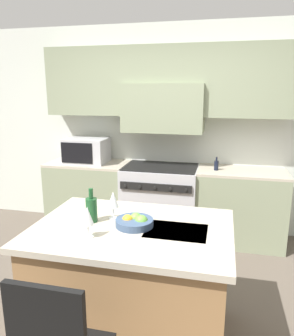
{
  "coord_description": "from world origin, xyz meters",
  "views": [
    {
      "loc": [
        0.76,
        -2.21,
        1.88
      ],
      "look_at": [
        0.07,
        0.69,
        1.16
      ],
      "focal_mm": 35.0,
      "sensor_mm": 36.0,
      "label": 1
    }
  ],
  "objects_px": {
    "wine_bottle": "(92,209)",
    "range_stove": "(160,201)",
    "wine_glass_near": "(87,216)",
    "oil_bottle_on_counter": "(216,165)",
    "microwave": "(87,150)",
    "fruit_bowl": "(135,222)",
    "wine_glass_far": "(113,200)"
  },
  "relations": [
    {
      "from": "wine_bottle",
      "to": "range_stove",
      "type": "bearing_deg",
      "value": 84.51
    },
    {
      "from": "microwave",
      "to": "fruit_bowl",
      "type": "distance_m",
      "value": 2.2
    },
    {
      "from": "microwave",
      "to": "wine_glass_near",
      "type": "bearing_deg",
      "value": -66.46
    },
    {
      "from": "wine_glass_near",
      "to": "wine_glass_far",
      "type": "height_order",
      "value": "same"
    },
    {
      "from": "fruit_bowl",
      "to": "oil_bottle_on_counter",
      "type": "bearing_deg",
      "value": 73.64
    },
    {
      "from": "fruit_bowl",
      "to": "oil_bottle_on_counter",
      "type": "xyz_separation_m",
      "value": [
        0.53,
        1.8,
        0.05
      ]
    },
    {
      "from": "microwave",
      "to": "fruit_bowl",
      "type": "bearing_deg",
      "value": -57.6
    },
    {
      "from": "range_stove",
      "to": "wine_glass_near",
      "type": "xyz_separation_m",
      "value": [
        -0.1,
        -2.08,
        0.59
      ]
    },
    {
      "from": "wine_glass_far",
      "to": "fruit_bowl",
      "type": "height_order",
      "value": "wine_glass_far"
    },
    {
      "from": "wine_bottle",
      "to": "microwave",
      "type": "bearing_deg",
      "value": 114.37
    },
    {
      "from": "wine_bottle",
      "to": "oil_bottle_on_counter",
      "type": "bearing_deg",
      "value": 64.28
    },
    {
      "from": "wine_bottle",
      "to": "oil_bottle_on_counter",
      "type": "height_order",
      "value": "wine_bottle"
    },
    {
      "from": "wine_bottle",
      "to": "oil_bottle_on_counter",
      "type": "xyz_separation_m",
      "value": [
        0.87,
        1.8,
        -0.02
      ]
    },
    {
      "from": "microwave",
      "to": "oil_bottle_on_counter",
      "type": "relative_size",
      "value": 3.34
    },
    {
      "from": "microwave",
      "to": "wine_bottle",
      "type": "distance_m",
      "value": 2.03
    },
    {
      "from": "fruit_bowl",
      "to": "oil_bottle_on_counter",
      "type": "height_order",
      "value": "oil_bottle_on_counter"
    },
    {
      "from": "wine_bottle",
      "to": "wine_glass_near",
      "type": "height_order",
      "value": "wine_bottle"
    },
    {
      "from": "range_stove",
      "to": "fruit_bowl",
      "type": "xyz_separation_m",
      "value": [
        0.16,
        -1.83,
        0.48
      ]
    },
    {
      "from": "oil_bottle_on_counter",
      "to": "range_stove",
      "type": "bearing_deg",
      "value": 177.5
    },
    {
      "from": "microwave",
      "to": "wine_glass_far",
      "type": "xyz_separation_m",
      "value": [
        0.98,
        -1.75,
        -0.03
      ]
    },
    {
      "from": "wine_glass_near",
      "to": "oil_bottle_on_counter",
      "type": "distance_m",
      "value": 2.2
    },
    {
      "from": "fruit_bowl",
      "to": "wine_glass_far",
      "type": "bearing_deg",
      "value": 153.57
    },
    {
      "from": "wine_glass_far",
      "to": "microwave",
      "type": "bearing_deg",
      "value": 119.12
    },
    {
      "from": "wine_glass_far",
      "to": "oil_bottle_on_counter",
      "type": "relative_size",
      "value": 1.33
    },
    {
      "from": "wine_glass_near",
      "to": "wine_bottle",
      "type": "bearing_deg",
      "value": 107.26
    },
    {
      "from": "range_stove",
      "to": "fruit_bowl",
      "type": "height_order",
      "value": "fruit_bowl"
    },
    {
      "from": "wine_glass_near",
      "to": "oil_bottle_on_counter",
      "type": "xyz_separation_m",
      "value": [
        0.79,
        2.05,
        -0.07
      ]
    },
    {
      "from": "wine_glass_near",
      "to": "oil_bottle_on_counter",
      "type": "height_order",
      "value": "wine_glass_near"
    },
    {
      "from": "microwave",
      "to": "fruit_bowl",
      "type": "height_order",
      "value": "microwave"
    },
    {
      "from": "wine_glass_far",
      "to": "wine_glass_near",
      "type": "bearing_deg",
      "value": -99.6
    },
    {
      "from": "microwave",
      "to": "wine_glass_far",
      "type": "relative_size",
      "value": 2.52
    },
    {
      "from": "wine_glass_far",
      "to": "fruit_bowl",
      "type": "distance_m",
      "value": 0.25
    }
  ]
}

